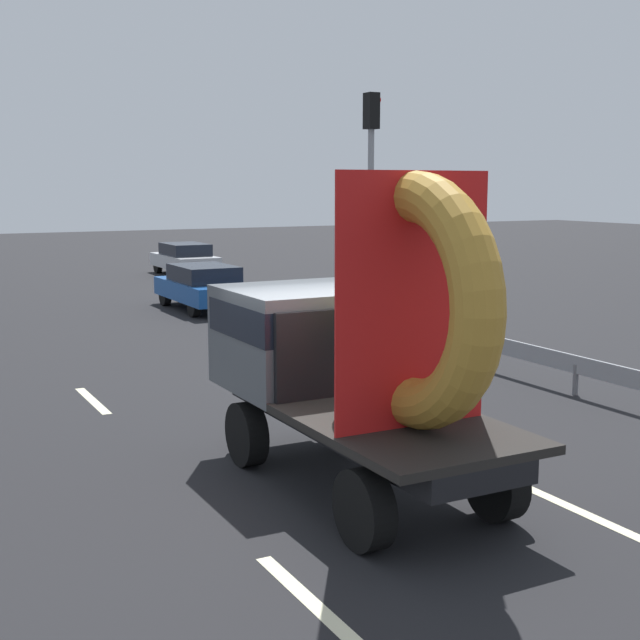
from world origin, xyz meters
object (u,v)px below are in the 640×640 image
distant_sedan (203,286)px  traffic_light (371,177)px  flatbed_truck (346,345)px  oncoming_car (185,258)px

distant_sedan → traffic_light: traffic_light is taller
flatbed_truck → oncoming_car: (6.48, 24.77, -1.04)m
flatbed_truck → traffic_light: (6.47, 10.09, 2.15)m
flatbed_truck → traffic_light: 12.17m
distant_sedan → oncoming_car: 10.09m
flatbed_truck → distant_sedan: flatbed_truck is taller
flatbed_truck → traffic_light: traffic_light is taller
distant_sedan → traffic_light: 6.53m
oncoming_car → flatbed_truck: bearing=-104.7°
distant_sedan → oncoming_car: distant_sedan is taller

